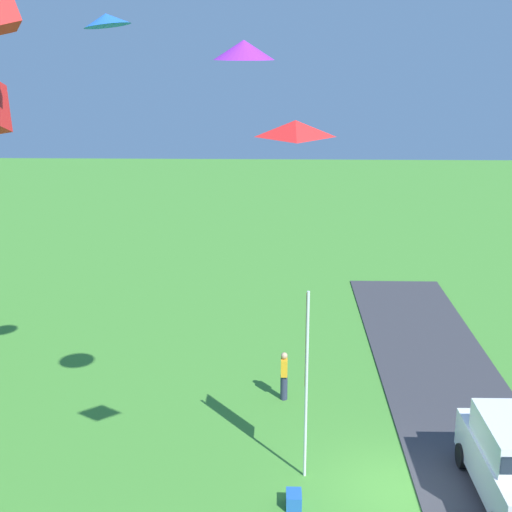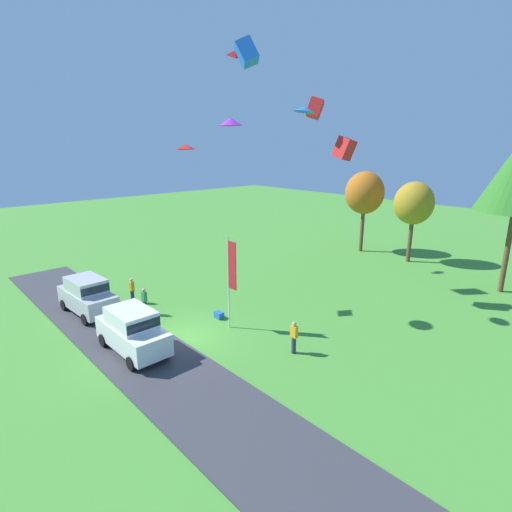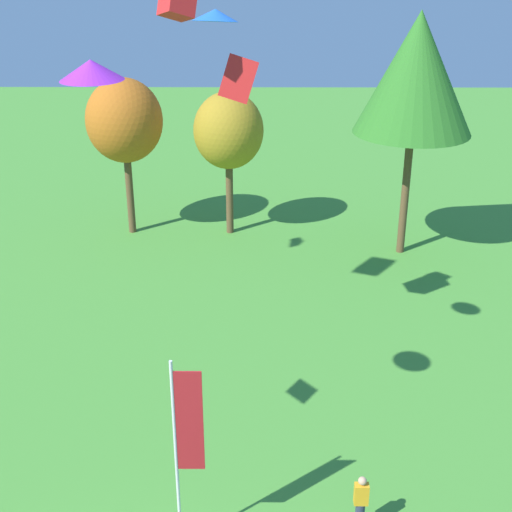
% 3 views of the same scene
% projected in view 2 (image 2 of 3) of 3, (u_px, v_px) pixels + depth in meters
% --- Properties ---
extents(ground_plane, '(120.00, 120.00, 0.00)m').
position_uv_depth(ground_plane, '(185.00, 337.00, 21.94)').
color(ground_plane, '#478E33').
extents(pavement_strip, '(36.00, 4.40, 0.06)m').
position_uv_depth(pavement_strip, '(142.00, 353.00, 20.23)').
color(pavement_strip, '#38383D').
rests_on(pavement_strip, ground).
extents(car_suv_far_end, '(4.70, 2.25, 2.28)m').
position_uv_depth(car_suv_far_end, '(87.00, 294.00, 24.62)').
color(car_suv_far_end, '#B7B7BC').
rests_on(car_suv_far_end, ground).
extents(car_suv_by_flagpole, '(4.62, 2.09, 2.28)m').
position_uv_depth(car_suv_by_flagpole, '(132.00, 329.00, 20.00)').
color(car_suv_by_flagpole, white).
rests_on(car_suv_by_flagpole, ground).
extents(person_on_lawn, '(0.36, 0.24, 1.71)m').
position_uv_depth(person_on_lawn, '(132.00, 290.00, 26.46)').
color(person_on_lawn, '#2D334C').
rests_on(person_on_lawn, ground).
extents(person_watching_sky, '(0.36, 0.24, 1.71)m').
position_uv_depth(person_watching_sky, '(294.00, 337.00, 20.03)').
color(person_watching_sky, '#2D334C').
rests_on(person_watching_sky, ground).
extents(person_beside_suv, '(0.36, 0.24, 1.71)m').
position_uv_depth(person_beside_suv, '(145.00, 301.00, 24.62)').
color(person_beside_suv, '#2D334C').
rests_on(person_beside_suv, ground).
extents(tree_far_right, '(3.68, 3.68, 7.77)m').
position_uv_depth(tree_far_right, '(365.00, 193.00, 38.12)').
color(tree_far_right, brown).
rests_on(tree_far_right, ground).
extents(tree_left_of_center, '(3.38, 3.38, 7.14)m').
position_uv_depth(tree_left_of_center, '(414.00, 204.00, 34.69)').
color(tree_left_of_center, brown).
rests_on(tree_left_of_center, ground).
extents(flag_banner, '(0.71, 0.08, 5.44)m').
position_uv_depth(flag_banner, '(231.00, 272.00, 22.01)').
color(flag_banner, silver).
rests_on(flag_banner, ground).
extents(cooler_box, '(0.56, 0.40, 0.40)m').
position_uv_depth(cooler_box, '(219.00, 315.00, 24.27)').
color(cooler_box, blue).
rests_on(cooler_box, ground).
extents(kite_box_near_flag, '(2.05, 1.76, 2.09)m').
position_uv_depth(kite_box_near_flag, '(247.00, 52.00, 26.93)').
color(kite_box_near_flag, blue).
extents(kite_delta_mid_center, '(1.47, 1.48, 0.44)m').
position_uv_depth(kite_delta_mid_center, '(304.00, 109.00, 22.52)').
color(kite_delta_mid_center, blue).
extents(kite_box_high_right, '(1.22, 1.39, 1.43)m').
position_uv_depth(kite_box_high_right, '(315.00, 108.00, 24.78)').
color(kite_box_high_right, red).
extents(kite_delta_topmost, '(1.61, 1.60, 0.43)m').
position_uv_depth(kite_delta_topmost, '(231.00, 122.00, 22.11)').
color(kite_delta_topmost, purple).
extents(kite_diamond_low_drifter, '(0.78, 1.07, 0.38)m').
position_uv_depth(kite_diamond_low_drifter, '(186.00, 147.00, 23.94)').
color(kite_diamond_low_drifter, red).
extents(kite_diamond_trailing_tail, '(1.24, 1.29, 0.78)m').
position_uv_depth(kite_diamond_trailing_tail, '(235.00, 53.00, 30.92)').
color(kite_diamond_trailing_tail, red).
extents(kite_box_high_left, '(1.24, 1.12, 1.60)m').
position_uv_depth(kite_box_high_left, '(344.00, 148.00, 25.00)').
color(kite_box_high_left, red).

